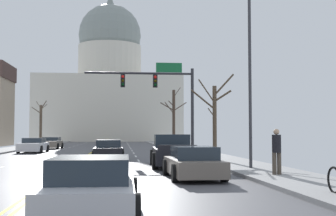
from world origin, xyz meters
TOP-DOWN VIEW (x-y plane):
  - ground at (0.00, -0.00)m, footprint 20.00×180.00m
  - signal_gantry at (5.37, 16.98)m, footprint 7.91×0.41m
  - street_lamp_right at (7.88, 4.22)m, footprint 2.50×0.24m
  - capitol_building at (0.00, 82.80)m, footprint 29.12×23.15m
  - sedan_near_00 at (1.64, 13.63)m, footprint 1.94×4.67m
  - pickup_truck_near_01 at (5.01, 7.22)m, footprint 2.34×5.63m
  - sedan_near_02 at (5.10, 1.17)m, footprint 2.00×4.46m
  - sedan_near_03 at (1.79, -6.19)m, footprint 1.98×4.61m
  - sedan_oncoming_00 at (-5.11, 24.73)m, footprint 2.17×4.71m
  - sedan_oncoming_01 at (-5.00, 34.11)m, footprint 2.19×4.65m
  - bare_tree_00 at (8.19, 33.86)m, footprint 2.83×1.91m
  - bare_tree_01 at (-8.22, 46.33)m, footprint 1.96×1.81m
  - bare_tree_02 at (7.94, 10.76)m, footprint 2.52×1.87m
  - pedestrian_00 at (8.23, 0.90)m, footprint 0.35×0.34m

SIDE VIEW (x-z plane):
  - ground at x=0.00m, z-range -0.08..0.12m
  - sedan_near_02 at x=5.10m, z-range -0.04..1.16m
  - sedan_near_03 at x=1.79m, z-range -0.04..1.18m
  - sedan_near_00 at x=1.64m, z-range -0.05..1.21m
  - sedan_oncoming_00 at x=-5.11m, z-range -0.04..1.23m
  - sedan_oncoming_01 at x=-5.00m, z-range -0.03..1.22m
  - pickup_truck_near_01 at x=5.01m, z-range -0.09..1.53m
  - pedestrian_00 at x=8.23m, z-range 0.23..1.95m
  - bare_tree_02 at x=7.94m, z-range 0.16..5.19m
  - bare_tree_01 at x=-8.22m, z-range -0.01..5.91m
  - bare_tree_00 at x=8.19m, z-range 0.12..6.74m
  - signal_gantry at x=5.37m, z-range 1.54..8.22m
  - street_lamp_right at x=7.88m, z-range 0.91..9.31m
  - capitol_building at x=0.00m, z-range -5.19..26.84m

